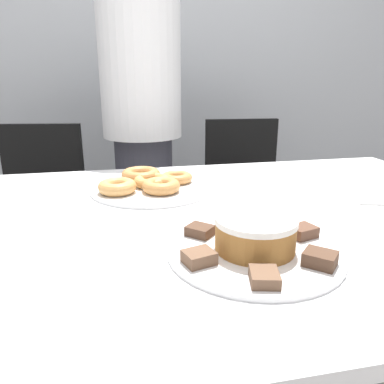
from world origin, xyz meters
The scene contains 20 objects.
wall_back centered at (0.00, 1.65, 1.30)m, with size 8.00×0.05×2.60m.
table centered at (0.00, 0.00, 0.70)m, with size 1.82×1.10×0.77m.
person_standing centered at (-0.07, 0.95, 0.89)m, with size 0.37×0.37×1.69m.
office_chair_left centered at (-0.58, 0.91, 0.42)m, with size 0.51×0.51×0.89m.
office_chair_right centered at (0.46, 0.91, 0.42)m, with size 0.47×0.47×0.89m.
plate_cake centered at (0.06, -0.23, 0.77)m, with size 0.35×0.35×0.01m.
plate_donuts centered at (-0.09, 0.26, 0.77)m, with size 0.39×0.39×0.01m.
frosted_cake centered at (0.06, -0.23, 0.81)m, with size 0.16×0.16×0.07m.
lamington_0 centered at (0.09, -0.10, 0.79)m, with size 0.06×0.07×0.03m.
lamington_1 centered at (-0.03, -0.14, 0.79)m, with size 0.07×0.07×0.02m.
lamington_2 centered at (-0.06, -0.27, 0.79)m, with size 0.07×0.06×0.02m.
lamington_3 centered at (0.03, -0.35, 0.79)m, with size 0.06×0.07×0.02m.
lamington_4 centered at (0.16, -0.32, 0.79)m, with size 0.07×0.07×0.03m.
lamington_5 centered at (0.19, -0.19, 0.79)m, with size 0.06×0.06×0.02m.
donut_0 centered at (-0.09, 0.26, 0.80)m, with size 0.11×0.11×0.03m.
donut_1 centered at (-0.12, 0.34, 0.80)m, with size 0.13×0.13×0.04m.
donut_2 centered at (-0.20, 0.21, 0.80)m, with size 0.11×0.11×0.04m.
donut_3 centered at (-0.07, 0.19, 0.80)m, with size 0.11×0.11×0.04m.
donut_4 centered at (-0.01, 0.29, 0.80)m, with size 0.10×0.10×0.03m.
napkin centered at (0.55, 0.03, 0.77)m, with size 0.18×0.16×0.01m.
Camera 1 is at (-0.20, -0.87, 1.11)m, focal length 35.00 mm.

